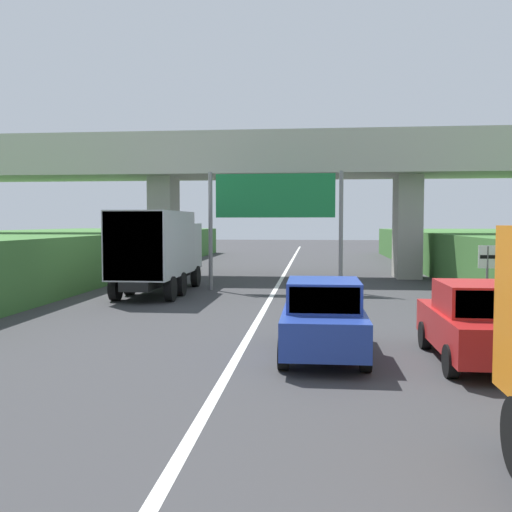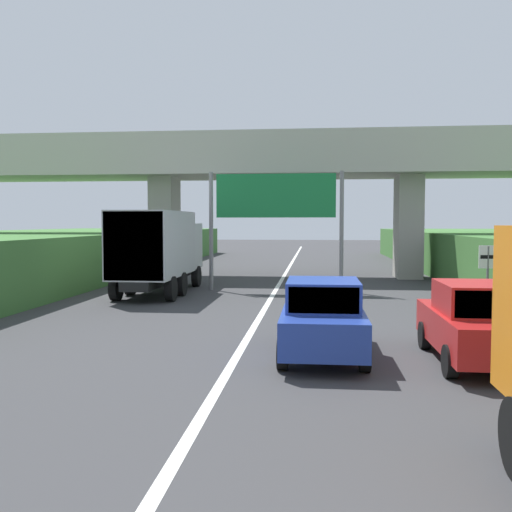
{
  "view_description": "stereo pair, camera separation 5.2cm",
  "coord_description": "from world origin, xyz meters",
  "px_view_note": "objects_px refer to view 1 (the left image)",
  "views": [
    {
      "loc": [
        1.67,
        1.52,
        2.97
      ],
      "look_at": [
        0.0,
        17.98,
        2.0
      ],
      "focal_mm": 39.7,
      "sensor_mm": 36.0,
      "label": 1
    },
    {
      "loc": [
        1.73,
        1.52,
        2.97
      ],
      "look_at": [
        0.0,
        17.98,
        2.0
      ],
      "focal_mm": 39.7,
      "sensor_mm": 36.0,
      "label": 2
    }
  ],
  "objects_px": {
    "speed_limit_sign": "(487,268)",
    "car_red": "(477,323)",
    "construction_barrel_2": "(488,311)",
    "overhead_highway_sign": "(275,203)",
    "car_blue": "(323,318)",
    "truck_silver": "(159,248)"
  },
  "relations": [
    {
      "from": "speed_limit_sign",
      "to": "car_red",
      "type": "xyz_separation_m",
      "value": [
        -2.27,
        -7.04,
        -0.62
      ]
    },
    {
      "from": "construction_barrel_2",
      "to": "speed_limit_sign",
      "type": "bearing_deg",
      "value": 74.65
    },
    {
      "from": "car_red",
      "to": "construction_barrel_2",
      "type": "distance_m",
      "value": 4.57
    },
    {
      "from": "overhead_highway_sign",
      "to": "construction_barrel_2",
      "type": "distance_m",
      "value": 10.99
    },
    {
      "from": "overhead_highway_sign",
      "to": "speed_limit_sign",
      "type": "relative_size",
      "value": 2.64
    },
    {
      "from": "car_blue",
      "to": "construction_barrel_2",
      "type": "relative_size",
      "value": 4.56
    },
    {
      "from": "overhead_highway_sign",
      "to": "truck_silver",
      "type": "relative_size",
      "value": 0.81
    },
    {
      "from": "car_red",
      "to": "truck_silver",
      "type": "bearing_deg",
      "value": 132.48
    },
    {
      "from": "overhead_highway_sign",
      "to": "construction_barrel_2",
      "type": "bearing_deg",
      "value": -50.57
    },
    {
      "from": "car_blue",
      "to": "speed_limit_sign",
      "type": "bearing_deg",
      "value": 50.88
    },
    {
      "from": "speed_limit_sign",
      "to": "truck_silver",
      "type": "xyz_separation_m",
      "value": [
        -12.16,
        3.76,
        0.46
      ]
    },
    {
      "from": "car_blue",
      "to": "overhead_highway_sign",
      "type": "bearing_deg",
      "value": 98.94
    },
    {
      "from": "car_blue",
      "to": "car_red",
      "type": "bearing_deg",
      "value": -4.97
    },
    {
      "from": "speed_limit_sign",
      "to": "construction_barrel_2",
      "type": "height_order",
      "value": "speed_limit_sign"
    },
    {
      "from": "car_red",
      "to": "construction_barrel_2",
      "type": "height_order",
      "value": "car_red"
    },
    {
      "from": "truck_silver",
      "to": "construction_barrel_2",
      "type": "height_order",
      "value": "truck_silver"
    },
    {
      "from": "speed_limit_sign",
      "to": "construction_barrel_2",
      "type": "distance_m",
      "value": 3.02
    },
    {
      "from": "car_red",
      "to": "car_blue",
      "type": "distance_m",
      "value": 3.24
    },
    {
      "from": "truck_silver",
      "to": "overhead_highway_sign",
      "type": "bearing_deg",
      "value": 18.33
    },
    {
      "from": "speed_limit_sign",
      "to": "car_blue",
      "type": "relative_size",
      "value": 0.54
    },
    {
      "from": "truck_silver",
      "to": "car_blue",
      "type": "bearing_deg",
      "value": -57.66
    },
    {
      "from": "overhead_highway_sign",
      "to": "car_blue",
      "type": "xyz_separation_m",
      "value": [
        1.9,
        -12.1,
        -2.97
      ]
    }
  ]
}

